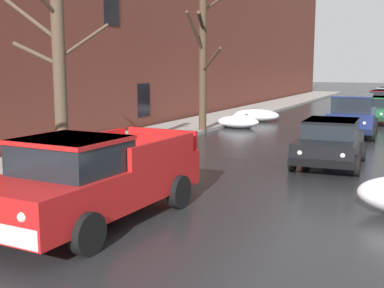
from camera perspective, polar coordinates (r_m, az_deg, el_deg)
name	(u,v)px	position (r m, az deg, el deg)	size (l,w,h in m)	color
left_sidewalk_slab	(165,132)	(22.33, -3.22, 1.36)	(3.12, 80.00, 0.16)	gray
brick_townhouse_facade	(124,4)	(23.36, -7.95, 15.78)	(0.63, 80.00, 11.67)	brown
snow_bank_near_corner_left	(239,122)	(24.65, 5.48, 2.61)	(2.13, 1.38, 0.76)	white
snow_bank_mid_block_left	(256,115)	(27.82, 7.49, 3.33)	(2.58, 1.40, 0.68)	white
bare_tree_second_along_sidewalk	(57,57)	(14.23, -15.43, 9.78)	(2.98, 3.13, 6.44)	#4C3D2D
bare_tree_mid_block	(203,58)	(22.40, 1.29, 9.92)	(1.58, 3.92, 6.41)	#423323
pickup_truck_red_approaching_near_lane	(93,178)	(9.72, -11.44, -3.94)	(2.36, 5.17, 1.76)	red
sedan_black_parked_kerbside_close	(330,141)	(15.69, 15.78, 0.29)	(2.13, 4.02, 1.42)	black
suv_darkblue_parked_kerbside_mid	(353,114)	(22.81, 18.19, 3.39)	(2.28, 4.59, 1.82)	navy
sedan_green_parked_far_down_block	(376,109)	(28.67, 20.67, 3.84)	(1.98, 4.48, 1.42)	#1E5633
sedan_maroon_queued_behind_truck	(383,100)	(36.55, 21.30, 4.78)	(2.16, 4.18, 1.42)	maroon
fire_hydrant	(73,164)	(13.99, -13.71, -2.28)	(0.42, 0.22, 0.71)	red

